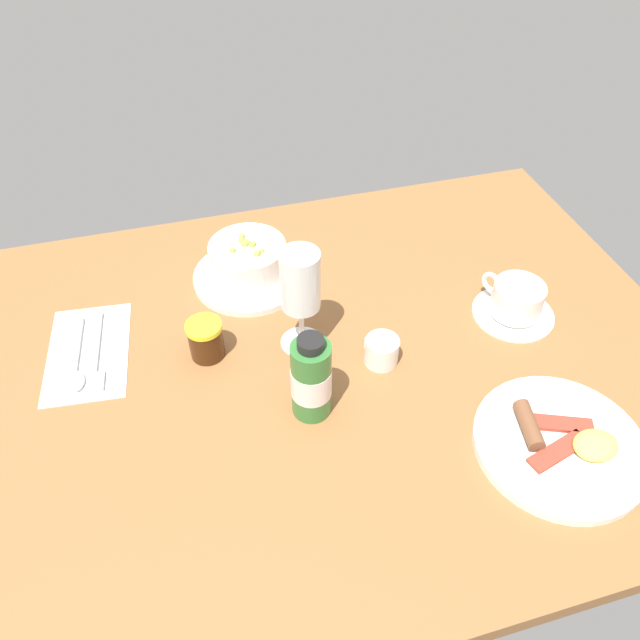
{
  "coord_description": "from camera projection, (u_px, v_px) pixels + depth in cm",
  "views": [
    {
      "loc": [
        18.81,
        59.63,
        68.92
      ],
      "look_at": [
        1.71,
        -1.45,
        7.11
      ],
      "focal_mm": 34.46,
      "sensor_mm": 36.0,
      "label": 1
    }
  ],
  "objects": [
    {
      "name": "sauce_bottle_green",
      "position": [
        311.0,
        379.0,
        0.82
      ],
      "size": [
        5.53,
        5.53,
        13.97
      ],
      "color": "#337233",
      "rests_on": "ground_plane"
    },
    {
      "name": "ground_plane",
      "position": [
        333.0,
        365.0,
        0.94
      ],
      "size": [
        110.0,
        84.0,
        3.0
      ],
      "primitive_type": "cube",
      "color": "brown"
    },
    {
      "name": "wine_glass",
      "position": [
        300.0,
        285.0,
        0.87
      ],
      "size": [
        6.61,
        6.61,
        17.37
      ],
      "color": "white",
      "rests_on": "ground_plane"
    },
    {
      "name": "porridge_bowl",
      "position": [
        249.0,
        263.0,
        1.04
      ],
      "size": [
        19.32,
        19.32,
        8.09
      ],
      "color": "white",
      "rests_on": "ground_plane"
    },
    {
      "name": "breakfast_plate",
      "position": [
        561.0,
        444.0,
        0.81
      ],
      "size": [
        22.54,
        22.54,
        3.7
      ],
      "color": "white",
      "rests_on": "ground_plane"
    },
    {
      "name": "jam_jar",
      "position": [
        206.0,
        339.0,
        0.91
      ],
      "size": [
        5.41,
        5.41,
        6.23
      ],
      "color": "#3F200D",
      "rests_on": "ground_plane"
    },
    {
      "name": "coffee_cup",
      "position": [
        516.0,
        301.0,
        0.98
      ],
      "size": [
        13.08,
        13.08,
        6.11
      ],
      "color": "white",
      "rests_on": "ground_plane"
    },
    {
      "name": "creamer_jug",
      "position": [
        381.0,
        350.0,
        0.91
      ],
      "size": [
        5.99,
        5.04,
        5.03
      ],
      "color": "white",
      "rests_on": "ground_plane"
    },
    {
      "name": "cutlery_setting",
      "position": [
        88.0,
        353.0,
        0.93
      ],
      "size": [
        13.79,
        21.01,
        0.9
      ],
      "color": "white",
      "rests_on": "ground_plane"
    }
  ]
}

